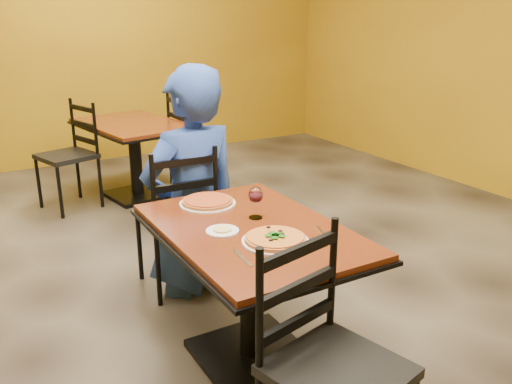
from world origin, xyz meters
TOP-DOWN VIEW (x-y plane):
  - floor at (0.00, 0.00)m, footprint 7.00×8.00m
  - wall_back at (0.00, 4.00)m, footprint 7.00×0.01m
  - table_main at (0.00, -0.50)m, footprint 0.83×1.23m
  - table_second at (0.33, 2.39)m, footprint 1.01×1.34m
  - chair_main_near at (-0.12, -1.35)m, footprint 0.54×0.54m
  - chair_main_far at (-0.02, 0.45)m, footprint 0.46×0.46m
  - chair_second_left at (-0.31, 2.39)m, footprint 0.56×0.56m
  - chair_second_right at (0.98, 2.39)m, footprint 0.45×0.45m
  - diner at (0.06, 0.37)m, footprint 0.75×0.55m
  - plate_main at (0.00, -0.72)m, footprint 0.31×0.31m
  - pizza_main at (0.00, -0.72)m, footprint 0.28×0.28m
  - plate_far at (-0.04, -0.09)m, footprint 0.31×0.31m
  - pizza_far at (-0.04, -0.09)m, footprint 0.28×0.28m
  - side_plate at (-0.15, -0.49)m, footprint 0.16×0.16m
  - dip at (-0.15, -0.49)m, footprint 0.09×0.09m
  - wine_glass at (0.08, -0.40)m, footprint 0.08×0.08m
  - fork at (-0.21, -0.79)m, footprint 0.03×0.19m
  - knife at (0.25, -0.76)m, footprint 0.08×0.20m

SIDE VIEW (x-z plane):
  - floor at x=0.00m, z-range -0.01..0.01m
  - chair_main_far at x=-0.02m, z-range 0.00..0.98m
  - chair_second_left at x=-0.31m, z-range 0.00..0.99m
  - chair_second_right at x=0.98m, z-range 0.00..0.99m
  - chair_main_near at x=-0.12m, z-range 0.00..0.99m
  - table_second at x=0.33m, z-range 0.18..0.93m
  - table_main at x=0.00m, z-range 0.18..0.93m
  - diner at x=0.06m, z-range 0.00..1.47m
  - fork at x=-0.21m, z-range 0.75..0.75m
  - knife at x=0.25m, z-range 0.75..0.75m
  - plate_main at x=0.00m, z-range 0.75..0.76m
  - plate_far at x=-0.04m, z-range 0.75..0.76m
  - side_plate at x=-0.15m, z-range 0.75..0.76m
  - dip at x=-0.15m, z-range 0.76..0.77m
  - pizza_main at x=0.00m, z-range 0.76..0.78m
  - pizza_far at x=-0.04m, z-range 0.76..0.78m
  - wine_glass at x=0.08m, z-range 0.75..0.93m
  - wall_back at x=0.00m, z-range 0.00..3.00m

